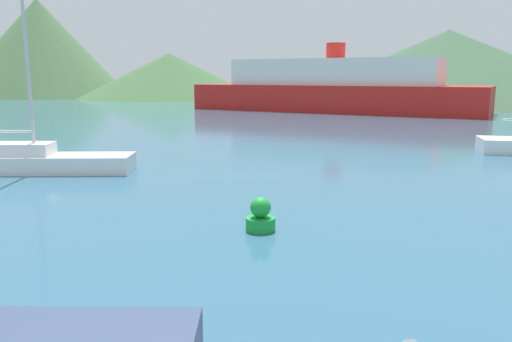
# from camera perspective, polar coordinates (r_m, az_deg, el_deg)

# --- Properties ---
(sailboat_middle) EXTENTS (8.72, 3.99, 10.55)m
(sailboat_middle) POSITION_cam_1_polar(r_m,az_deg,el_deg) (21.07, -25.50, 1.16)
(sailboat_middle) COLOR white
(sailboat_middle) RESTS_ON ground_plane
(ferry_distant) EXTENTS (31.00, 14.27, 6.93)m
(ferry_distant) POSITION_cam_1_polar(r_m,az_deg,el_deg) (53.19, 8.97, 9.32)
(ferry_distant) COLOR red
(ferry_distant) RESTS_ON ground_plane
(buoy_marker) EXTENTS (0.71, 0.71, 0.82)m
(buoy_marker) POSITION_cam_1_polar(r_m,az_deg,el_deg) (11.89, 0.51, -5.25)
(buoy_marker) COLOR green
(buoy_marker) RESTS_ON ground_plane
(hill_west) EXTENTS (30.04, 30.04, 16.94)m
(hill_west) POSITION_cam_1_polar(r_m,az_deg,el_deg) (98.41, -23.46, 12.78)
(hill_west) COLOR #476B42
(hill_west) RESTS_ON ground_plane
(hill_central) EXTENTS (30.39, 30.39, 7.34)m
(hill_central) POSITION_cam_1_polar(r_m,az_deg,el_deg) (86.66, -9.80, 10.70)
(hill_central) COLOR #3D6038
(hill_central) RESTS_ON ground_plane
(hill_east) EXTENTS (46.22, 46.22, 10.05)m
(hill_east) POSITION_cam_1_polar(r_m,az_deg,el_deg) (77.88, 20.99, 11.16)
(hill_east) COLOR #38563D
(hill_east) RESTS_ON ground_plane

